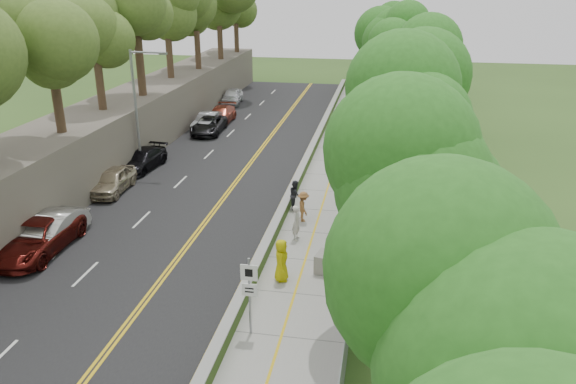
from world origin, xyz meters
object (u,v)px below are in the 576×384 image
at_px(construction_barrel, 353,135).
at_px(painter_0, 281,260).
at_px(concrete_block, 331,263).
at_px(car_1, 52,231).
at_px(person_far, 364,154).
at_px(car_2, 36,238).
at_px(signpost, 249,288).
at_px(streetlight, 139,102).

height_order(construction_barrel, painter_0, painter_0).
distance_m(construction_barrel, concrete_block, 21.36).
relative_size(car_1, person_far, 2.76).
bearing_deg(construction_barrel, concrete_block, -88.66).
xyz_separation_m(car_2, painter_0, (11.89, -0.53, 0.20)).
height_order(car_1, car_2, car_1).
relative_size(painter_0, person_far, 1.13).
bearing_deg(construction_barrel, person_far, -78.87).
relative_size(car_2, person_far, 3.26).
xyz_separation_m(signpost, painter_0, (0.40, 4.02, -0.96)).
height_order(signpost, concrete_block, signpost).
bearing_deg(signpost, painter_0, 84.31).
xyz_separation_m(streetlight, concrete_block, (13.96, -11.96, -4.15)).
distance_m(signpost, person_far, 20.58).
height_order(signpost, person_far, signpost).
relative_size(car_1, car_2, 0.85).
relative_size(concrete_block, painter_0, 0.69).
xyz_separation_m(concrete_block, painter_0, (-2.05, -1.04, 0.52)).
relative_size(construction_barrel, car_2, 0.17).
xyz_separation_m(streetlight, person_far, (14.66, 3.29, -3.74)).
distance_m(car_2, painter_0, 11.90).
xyz_separation_m(construction_barrel, painter_0, (-1.55, -22.39, 0.49)).
bearing_deg(signpost, streetlight, 124.08).
bearing_deg(concrete_block, construction_barrel, 91.34).
distance_m(concrete_block, car_1, 13.66).
distance_m(car_2, person_far, 21.51).
relative_size(construction_barrel, person_far, 0.55).
bearing_deg(concrete_block, signpost, -115.85).
xyz_separation_m(concrete_block, car_2, (-13.94, -0.51, 0.32)).
xyz_separation_m(signpost, car_2, (-11.49, 4.55, -1.16)).
bearing_deg(concrete_block, streetlight, 139.42).
height_order(concrete_block, person_far, person_far).
bearing_deg(car_1, signpost, -25.63).
bearing_deg(car_1, painter_0, -6.70).
bearing_deg(concrete_block, painter_0, -153.05).
bearing_deg(car_2, concrete_block, 1.36).
height_order(construction_barrel, concrete_block, construction_barrel).
height_order(streetlight, painter_0, streetlight).
bearing_deg(streetlight, person_far, 12.66).
xyz_separation_m(streetlight, car_2, (0.02, -12.47, -3.83)).
xyz_separation_m(signpost, car_1, (-11.20, 5.40, -1.15)).
relative_size(concrete_block, car_1, 0.28).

